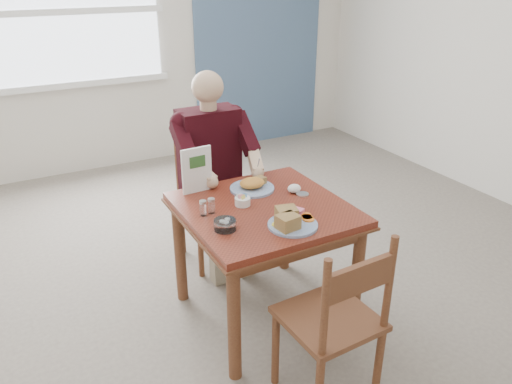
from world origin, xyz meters
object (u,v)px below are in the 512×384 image
far_plate (253,185)px  near_plate (290,221)px  chair_near (335,322)px  table (264,223)px  chair_far (210,197)px  diner (213,158)px

far_plate → near_plate: bearing=-95.3°
chair_near → table: bearing=87.2°
chair_far → diner: bearing=-90.0°
chair_far → table: bearing=-90.0°
chair_near → near_plate: bearing=85.2°
table → chair_near: bearing=-92.8°
chair_far → near_plate: bearing=-89.8°
table → far_plate: (0.05, 0.24, 0.14)m
diner → chair_near: bearing=-91.4°
diner → near_plate: bearing=-89.8°
diner → near_plate: (0.00, -0.98, -0.03)m
chair_far → far_plate: 0.64m
table → chair_near: chair_near is taller
chair_far → near_plate: chair_far is taller
table → diner: diner is taller
chair_far → chair_near: 1.54m
diner → far_plate: 0.47m
chair_far → far_plate: chair_far is taller
chair_near → near_plate: size_ratio=3.36×
table → diner: 0.73m
table → near_plate: 0.31m
near_plate → far_plate: bearing=84.7°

